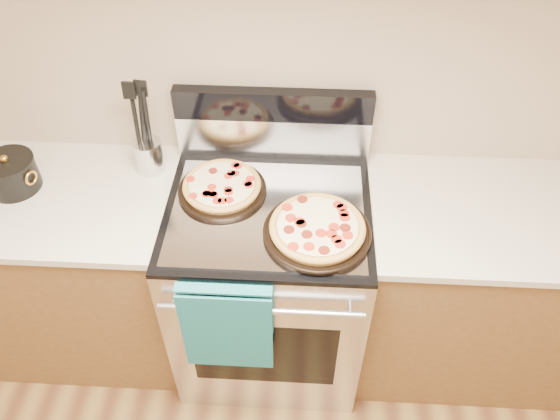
# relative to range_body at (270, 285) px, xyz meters

# --- Properties ---
(wall_back) EXTENTS (4.00, 0.00, 4.00)m
(wall_back) POSITION_rel_range_body_xyz_m (0.00, 0.35, 0.90)
(wall_back) COLOR tan
(wall_back) RESTS_ON ground
(range_body) EXTENTS (0.76, 0.68, 0.90)m
(range_body) POSITION_rel_range_body_xyz_m (0.00, 0.00, 0.00)
(range_body) COLOR #B7B7BC
(range_body) RESTS_ON ground
(oven_window) EXTENTS (0.56, 0.01, 0.40)m
(oven_window) POSITION_rel_range_body_xyz_m (0.00, -0.34, 0.00)
(oven_window) COLOR black
(oven_window) RESTS_ON range_body
(cooktop) EXTENTS (0.76, 0.68, 0.02)m
(cooktop) POSITION_rel_range_body_xyz_m (0.00, 0.00, 0.46)
(cooktop) COLOR black
(cooktop) RESTS_ON range_body
(backsplash_lower) EXTENTS (0.76, 0.06, 0.18)m
(backsplash_lower) POSITION_rel_range_body_xyz_m (0.00, 0.31, 0.56)
(backsplash_lower) COLOR silver
(backsplash_lower) RESTS_ON cooktop
(backsplash_upper) EXTENTS (0.76, 0.06, 0.12)m
(backsplash_upper) POSITION_rel_range_body_xyz_m (0.00, 0.31, 0.71)
(backsplash_upper) COLOR black
(backsplash_upper) RESTS_ON backsplash_lower
(oven_handle) EXTENTS (0.70, 0.03, 0.03)m
(oven_handle) POSITION_rel_range_body_xyz_m (0.00, -0.38, 0.35)
(oven_handle) COLOR silver
(oven_handle) RESTS_ON range_body
(dish_towel) EXTENTS (0.32, 0.05, 0.42)m
(dish_towel) POSITION_rel_range_body_xyz_m (-0.12, -0.38, 0.25)
(dish_towel) COLOR #16646E
(dish_towel) RESTS_ON oven_handle
(foil_sheet) EXTENTS (0.70, 0.55, 0.01)m
(foil_sheet) POSITION_rel_range_body_xyz_m (0.00, -0.03, 0.47)
(foil_sheet) COLOR gray
(foil_sheet) RESTS_ON cooktop
(cabinet_left) EXTENTS (1.00, 0.62, 0.88)m
(cabinet_left) POSITION_rel_range_body_xyz_m (-0.88, 0.03, -0.01)
(cabinet_left) COLOR brown
(cabinet_left) RESTS_ON ground
(countertop_left) EXTENTS (1.02, 0.64, 0.03)m
(countertop_left) POSITION_rel_range_body_xyz_m (-0.88, 0.03, 0.45)
(countertop_left) COLOR beige
(countertop_left) RESTS_ON cabinet_left
(cabinet_right) EXTENTS (1.00, 0.62, 0.88)m
(cabinet_right) POSITION_rel_range_body_xyz_m (0.88, 0.03, -0.01)
(cabinet_right) COLOR brown
(cabinet_right) RESTS_ON ground
(countertop_right) EXTENTS (1.02, 0.64, 0.03)m
(countertop_right) POSITION_rel_range_body_xyz_m (0.88, 0.03, 0.45)
(countertop_right) COLOR beige
(countertop_right) RESTS_ON cabinet_right
(pepperoni_pizza_back) EXTENTS (0.43, 0.43, 0.04)m
(pepperoni_pizza_back) POSITION_rel_range_body_xyz_m (-0.18, 0.07, 0.50)
(pepperoni_pizza_back) COLOR #C08C3A
(pepperoni_pizza_back) RESTS_ON foil_sheet
(pepperoni_pizza_front) EXTENTS (0.44, 0.44, 0.05)m
(pepperoni_pizza_front) POSITION_rel_range_body_xyz_m (0.18, -0.13, 0.50)
(pepperoni_pizza_front) COLOR #C08C3A
(pepperoni_pizza_front) RESTS_ON foil_sheet
(utensil_crock) EXTENTS (0.12, 0.12, 0.14)m
(utensil_crock) POSITION_rel_range_body_xyz_m (-0.48, 0.20, 0.53)
(utensil_crock) COLOR silver
(utensil_crock) RESTS_ON countertop_left
(saucepan) EXTENTS (0.25, 0.25, 0.12)m
(saucepan) POSITION_rel_range_body_xyz_m (-0.98, 0.07, 0.52)
(saucepan) COLOR black
(saucepan) RESTS_ON countertop_left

